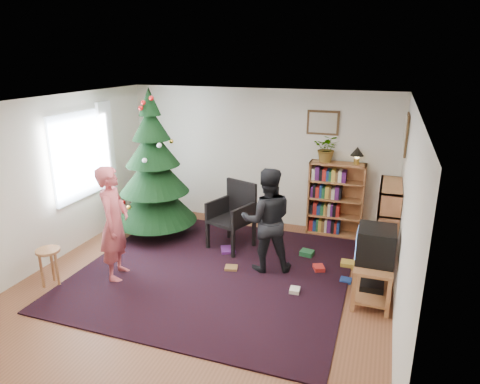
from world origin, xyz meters
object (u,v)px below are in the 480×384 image
(crt_tv, at_px, (376,245))
(bookshelf_back, at_px, (336,198))
(picture_right, at_px, (406,134))
(armchair, at_px, (233,212))
(christmas_tree, at_px, (154,177))
(picture_back, at_px, (323,123))
(table_lamp, at_px, (357,153))
(person_standing, at_px, (114,223))
(stool, at_px, (49,257))
(person_by_chair, at_px, (267,220))
(tv_stand, at_px, (373,276))
(bookshelf_right, at_px, (387,226))
(potted_plant, at_px, (327,148))

(crt_tv, bearing_deg, bookshelf_back, 110.40)
(picture_right, relative_size, armchair, 0.55)
(crt_tv, bearing_deg, christmas_tree, 165.96)
(picture_back, distance_m, table_lamp, 0.77)
(bookshelf_back, relative_size, person_standing, 0.79)
(stool, relative_size, person_by_chair, 0.34)
(tv_stand, xyz_separation_m, person_standing, (-3.48, -0.59, 0.50))
(table_lamp, bearing_deg, picture_right, -39.80)
(picture_back, bearing_deg, person_standing, -131.35)
(bookshelf_right, xyz_separation_m, crt_tv, (-0.12, -0.98, 0.11))
(tv_stand, distance_m, potted_plant, 2.54)
(christmas_tree, distance_m, armchair, 1.51)
(stool, bearing_deg, table_lamp, 39.52)
(bookshelf_back, bearing_deg, table_lamp, -0.00)
(crt_tv, height_order, armchair, armchair)
(armchair, relative_size, table_lamp, 3.67)
(bookshelf_right, height_order, tv_stand, bookshelf_right)
(crt_tv, bearing_deg, person_by_chair, 167.81)
(potted_plant, bearing_deg, stool, -136.44)
(bookshelf_right, relative_size, person_by_chair, 0.83)
(person_standing, xyz_separation_m, person_by_chair, (1.95, 0.92, -0.04))
(person_standing, bearing_deg, table_lamp, -65.23)
(stool, distance_m, potted_plant, 4.65)
(person_standing, height_order, table_lamp, person_standing)
(picture_back, height_order, picture_right, picture_right)
(tv_stand, bearing_deg, christmas_tree, 165.97)
(christmas_tree, distance_m, bookshelf_right, 3.85)
(tv_stand, relative_size, armchair, 0.77)
(person_by_chair, bearing_deg, picture_back, -124.10)
(bookshelf_back, xyz_separation_m, tv_stand, (0.75, -2.02, -0.34))
(armchair, height_order, person_by_chair, person_by_chair)
(tv_stand, xyz_separation_m, person_by_chair, (-1.53, 0.33, 0.46))
(crt_tv, height_order, person_by_chair, person_by_chair)
(bookshelf_right, xyz_separation_m, person_standing, (-3.60, -1.57, 0.16))
(picture_right, height_order, table_lamp, picture_right)
(picture_right, distance_m, armchair, 2.91)
(person_by_chair, bearing_deg, christmas_tree, -35.25)
(tv_stand, relative_size, table_lamp, 2.81)
(table_lamp, bearing_deg, potted_plant, 180.00)
(armchair, bearing_deg, picture_right, 30.44)
(tv_stand, bearing_deg, person_standing, -170.40)
(stool, bearing_deg, picture_right, 29.38)
(bookshelf_back, distance_m, potted_plant, 0.90)
(christmas_tree, xyz_separation_m, bookshelf_back, (2.96, 1.09, -0.41))
(bookshelf_back, xyz_separation_m, table_lamp, (0.30, -0.00, 0.84))
(person_standing, bearing_deg, picture_back, -57.29)
(tv_stand, relative_size, person_by_chair, 0.54)
(picture_back, xyz_separation_m, bookshelf_back, (0.32, -0.14, -1.29))
(bookshelf_back, bearing_deg, picture_right, -30.34)
(picture_back, distance_m, bookshelf_right, 2.11)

